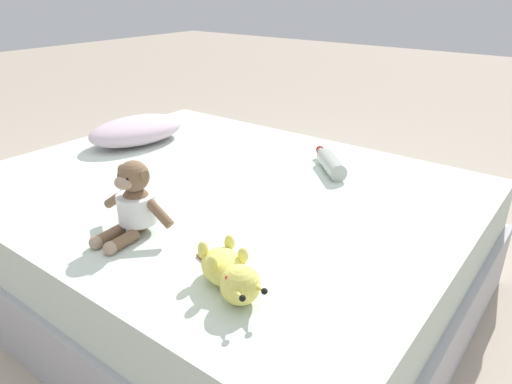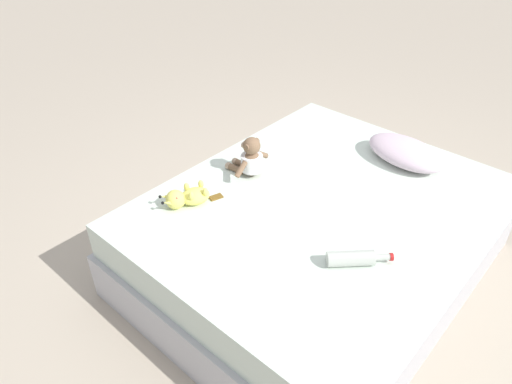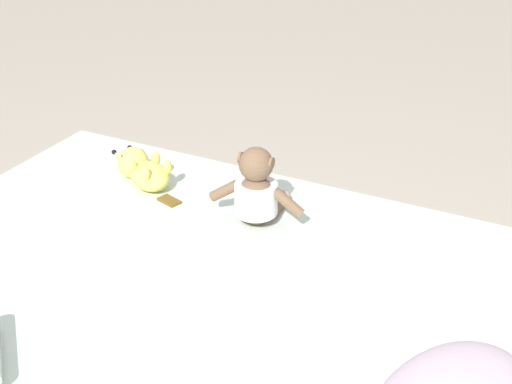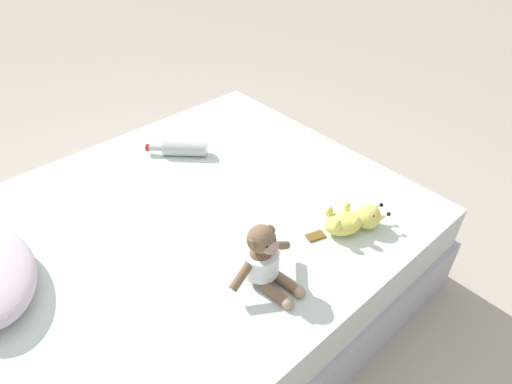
# 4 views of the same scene
# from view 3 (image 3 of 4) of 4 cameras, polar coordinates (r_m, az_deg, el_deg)

# --- Properties ---
(plush_monkey) EXTENTS (0.23, 0.29, 0.24)m
(plush_monkey) POSITION_cam_3_polar(r_m,az_deg,el_deg) (2.12, 0.11, 0.04)
(plush_monkey) COLOR brown
(plush_monkey) RESTS_ON bed
(plush_yellow_creature) EXTENTS (0.20, 0.32, 0.10)m
(plush_yellow_creature) POSITION_cam_3_polar(r_m,az_deg,el_deg) (2.38, -8.52, 1.67)
(plush_yellow_creature) COLOR #EAE066
(plush_yellow_creature) RESTS_ON bed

